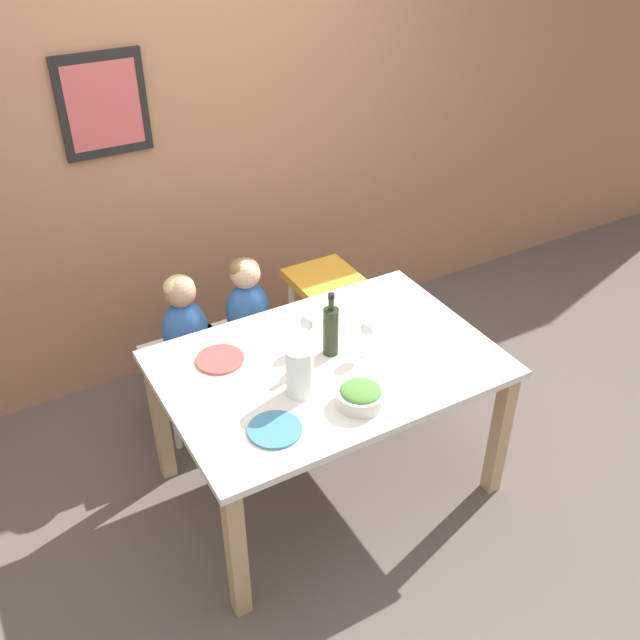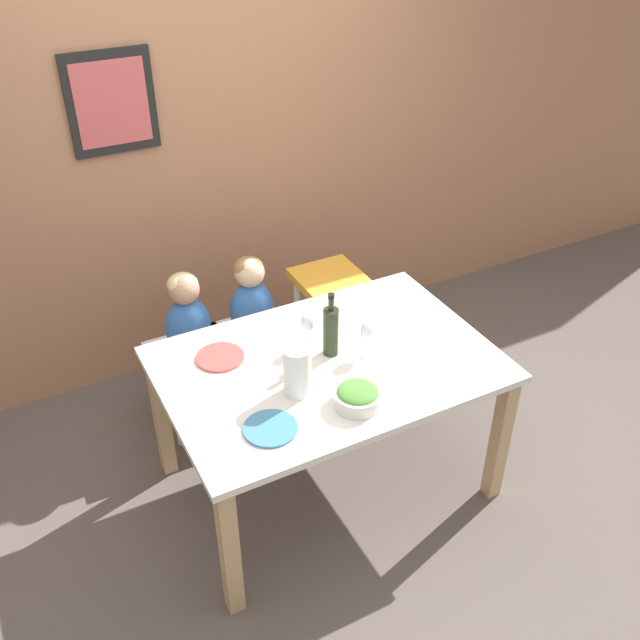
% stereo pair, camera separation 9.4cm
% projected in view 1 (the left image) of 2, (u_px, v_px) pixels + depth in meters
% --- Properties ---
extents(ground_plane, '(14.00, 14.00, 0.00)m').
position_uv_depth(ground_plane, '(327.00, 480.00, 3.64)').
color(ground_plane, '#564C47').
extents(wall_back, '(10.00, 0.09, 2.70)m').
position_uv_depth(wall_back, '(202.00, 142.00, 3.85)').
color(wall_back, '#9E6B4C').
rests_on(wall_back, ground_plane).
extents(dining_table, '(1.49, 1.02, 0.76)m').
position_uv_depth(dining_table, '(328.00, 378.00, 3.27)').
color(dining_table, silver).
rests_on(dining_table, ground_plane).
extents(chair_far_left, '(0.43, 0.43, 0.45)m').
position_uv_depth(chair_far_left, '(190.00, 365.00, 3.80)').
color(chair_far_left, silver).
rests_on(chair_far_left, ground_plane).
extents(chair_far_center, '(0.43, 0.43, 0.45)m').
position_uv_depth(chair_far_center, '(250.00, 346.00, 3.95)').
color(chair_far_center, silver).
rests_on(chair_far_center, ground_plane).
extents(chair_right_highchair, '(0.37, 0.37, 0.70)m').
position_uv_depth(chair_right_highchair, '(324.00, 297.00, 4.05)').
color(chair_right_highchair, silver).
rests_on(chair_right_highchair, ground_plane).
extents(person_child_left, '(0.24, 0.19, 0.48)m').
position_uv_depth(person_child_left, '(183.00, 317.00, 3.63)').
color(person_child_left, '#3366B2').
rests_on(person_child_left, chair_far_left).
extents(person_child_center, '(0.24, 0.19, 0.48)m').
position_uv_depth(person_child_center, '(247.00, 299.00, 3.78)').
color(person_child_center, '#3366B2').
rests_on(person_child_center, chair_far_center).
extents(wine_bottle, '(0.07, 0.07, 0.32)m').
position_uv_depth(wine_bottle, '(331.00, 330.00, 3.19)').
color(wine_bottle, '#232D19').
rests_on(wine_bottle, dining_table).
extents(paper_towel_roll, '(0.12, 0.12, 0.23)m').
position_uv_depth(paper_towel_roll, '(300.00, 371.00, 2.97)').
color(paper_towel_roll, white).
rests_on(paper_towel_roll, dining_table).
extents(wine_glass_near, '(0.06, 0.06, 0.18)m').
position_uv_depth(wine_glass_near, '(367.00, 331.00, 3.18)').
color(wine_glass_near, white).
rests_on(wine_glass_near, dining_table).
extents(wine_glass_far, '(0.06, 0.06, 0.18)m').
position_uv_depth(wine_glass_far, '(307.00, 324.00, 3.23)').
color(wine_glass_far, white).
rests_on(wine_glass_far, dining_table).
extents(salad_bowl_large, '(0.21, 0.21, 0.09)m').
position_uv_depth(salad_bowl_large, '(361.00, 395.00, 2.95)').
color(salad_bowl_large, silver).
rests_on(salad_bowl_large, dining_table).
extents(dinner_plate_front_left, '(0.22, 0.22, 0.01)m').
position_uv_depth(dinner_plate_front_left, '(275.00, 430.00, 2.83)').
color(dinner_plate_front_left, teal).
rests_on(dinner_plate_front_left, dining_table).
extents(dinner_plate_back_left, '(0.22, 0.22, 0.01)m').
position_uv_depth(dinner_plate_back_left, '(220.00, 359.00, 3.21)').
color(dinner_plate_back_left, '#D14C47').
rests_on(dinner_plate_back_left, dining_table).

